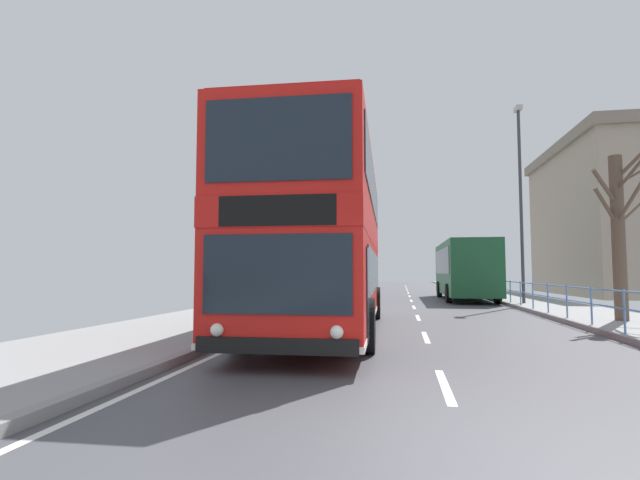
{
  "coord_description": "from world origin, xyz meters",
  "views": [
    {
      "loc": [
        -0.58,
        -4.02,
        1.53
      ],
      "look_at": [
        -2.43,
        6.81,
        2.29
      ],
      "focal_mm": 26.28,
      "sensor_mm": 36.0,
      "label": 1
    }
  ],
  "objects_px": {
    "background_bus_far_lane": "(464,269)",
    "bare_tree_far_00": "(620,229)",
    "street_lamp_far_side": "(520,190)",
    "double_decker_bus_main": "(325,241)"
  },
  "relations": [
    {
      "from": "background_bus_far_lane",
      "to": "street_lamp_far_side",
      "type": "distance_m",
      "value": 6.16
    },
    {
      "from": "background_bus_far_lane",
      "to": "street_lamp_far_side",
      "type": "bearing_deg",
      "value": -66.91
    },
    {
      "from": "street_lamp_far_side",
      "to": "double_decker_bus_main",
      "type": "bearing_deg",
      "value": -125.57
    },
    {
      "from": "background_bus_far_lane",
      "to": "bare_tree_far_00",
      "type": "height_order",
      "value": "bare_tree_far_00"
    },
    {
      "from": "background_bus_far_lane",
      "to": "bare_tree_far_00",
      "type": "bearing_deg",
      "value": -77.38
    },
    {
      "from": "double_decker_bus_main",
      "to": "background_bus_far_lane",
      "type": "height_order",
      "value": "double_decker_bus_main"
    },
    {
      "from": "double_decker_bus_main",
      "to": "street_lamp_far_side",
      "type": "height_order",
      "value": "street_lamp_far_side"
    },
    {
      "from": "background_bus_far_lane",
      "to": "street_lamp_far_side",
      "type": "relative_size",
      "value": 1.02
    },
    {
      "from": "street_lamp_far_side",
      "to": "bare_tree_far_00",
      "type": "bearing_deg",
      "value": -84.09
    },
    {
      "from": "background_bus_far_lane",
      "to": "bare_tree_far_00",
      "type": "distance_m",
      "value": 12.69
    }
  ]
}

